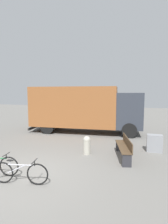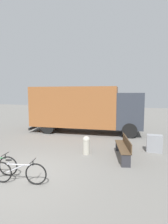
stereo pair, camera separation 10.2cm
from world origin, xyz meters
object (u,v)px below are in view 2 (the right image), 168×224
(delivery_truck, at_px, (84,107))
(utility_box, at_px, (154,143))
(bicycle_middle, at_px, (18,172))
(bollard_near_bench, at_px, (86,144))
(park_bench, at_px, (124,146))

(delivery_truck, height_order, utility_box, delivery_truck)
(bicycle_middle, bearing_deg, bollard_near_bench, 57.80)
(bicycle_middle, bearing_deg, utility_box, 35.23)
(utility_box, bearing_deg, bicycle_middle, -133.12)
(delivery_truck, bearing_deg, utility_box, -39.62)
(park_bench, relative_size, bollard_near_bench, 2.45)
(park_bench, distance_m, bicycle_middle, 4.22)
(delivery_truck, distance_m, utility_box, 5.48)
(delivery_truck, relative_size, bollard_near_bench, 9.43)
(utility_box, bearing_deg, delivery_truck, 146.00)
(park_bench, relative_size, utility_box, 2.49)
(delivery_truck, xyz_separation_m, park_bench, (3.13, -4.21, -1.23))
(bicycle_middle, bearing_deg, delivery_truck, 80.78)
(bicycle_middle, height_order, utility_box, utility_box)
(bicycle_middle, height_order, bollard_near_bench, bollard_near_bench)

